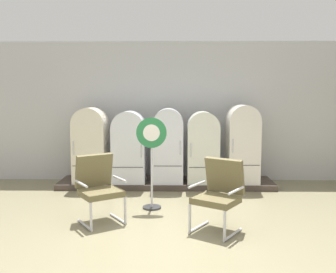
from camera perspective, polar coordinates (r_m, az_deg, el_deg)
name	(u,v)px	position (r m, az deg, el deg)	size (l,w,h in m)	color
ground	(161,241)	(5.41, -1.01, -15.26)	(12.00, 10.00, 0.05)	#7E7658
back_wall	(167,111)	(8.69, -0.20, 3.81)	(11.76, 0.12, 3.12)	#BDBEBF
display_plinth	(166,183)	(8.27, -0.29, -6.95)	(4.55, 0.95, 0.12)	#443931
refrigerator_0	(91,143)	(8.20, -11.46, -0.89)	(0.67, 0.70, 1.56)	beige
refrigerator_1	(129,145)	(8.04, -5.82, -1.24)	(0.69, 0.63, 1.49)	silver
refrigerator_2	(168,143)	(8.01, 0.03, -0.97)	(0.62, 0.69, 1.55)	white
refrigerator_3	(203,145)	(8.01, 5.22, -1.28)	(0.65, 0.63, 1.49)	silver
refrigerator_4	(243,141)	(8.14, 11.06, -0.69)	(0.64, 0.72, 1.62)	silver
armchair_left	(98,185)	(6.02, -10.33, -7.08)	(0.84, 0.85, 1.04)	silver
armchair_right	(219,191)	(5.60, 7.64, -8.07)	(0.84, 0.85, 1.04)	silver
sign_stand	(152,161)	(6.52, -2.46, -3.70)	(0.51, 0.32, 1.57)	#2D2D30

